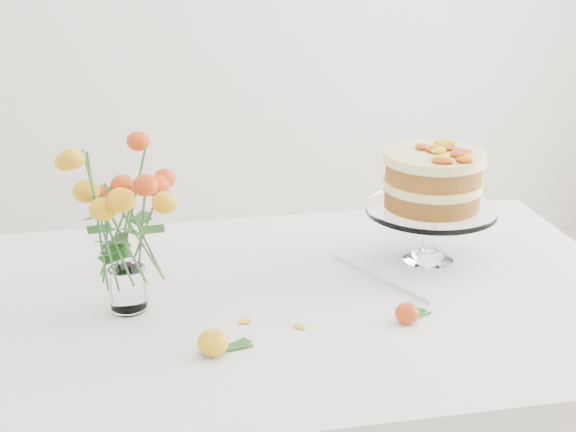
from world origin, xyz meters
name	(u,v)px	position (x,y,z in m)	size (l,w,h in m)	color
table	(296,330)	(0.00, 0.00, 0.67)	(1.43, 0.93, 0.76)	tan
napkin	(428,261)	(0.32, 0.10, 0.76)	(0.30, 0.30, 0.01)	white
cake_stand	(433,185)	(0.32, 0.10, 0.94)	(0.29, 0.29, 0.26)	white
rose_vase	(122,209)	(-0.34, -0.01, 0.97)	(0.31, 0.31, 0.36)	white
loose_rose_near	(213,343)	(-0.19, -0.21, 0.78)	(0.10, 0.06, 0.05)	gold
loose_rose_far	(407,313)	(0.18, -0.16, 0.78)	(0.08, 0.05, 0.04)	#C73709
stray_petal_a	(245,322)	(-0.12, -0.10, 0.76)	(0.03, 0.02, 0.00)	#DEBB0E
stray_petal_b	(300,327)	(-0.02, -0.14, 0.76)	(0.03, 0.02, 0.00)	#DEBB0E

